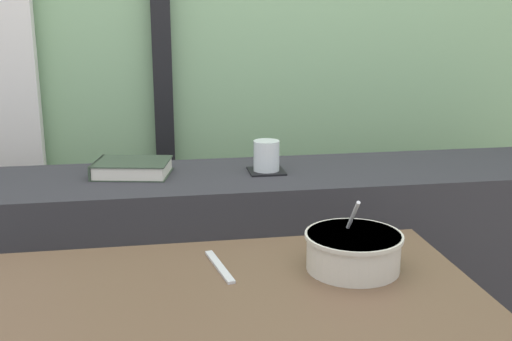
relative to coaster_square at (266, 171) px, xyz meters
name	(u,v)px	position (x,y,z in m)	size (l,w,h in m)	color
dark_console_ledge	(210,305)	(-0.17, 0.00, -0.40)	(2.80, 0.38, 0.80)	#2D2D33
coaster_square	(266,171)	(0.00, 0.00, 0.00)	(0.10, 0.10, 0.01)	black
juice_glass	(266,157)	(0.00, 0.00, 0.04)	(0.07, 0.07, 0.09)	white
closed_book	(132,168)	(-0.38, 0.03, 0.02)	(0.23, 0.19, 0.04)	#334233
soup_bowl	(353,252)	(0.08, -0.54, -0.04)	(0.20, 0.20, 0.16)	beige
fork_utensil	(219,266)	(-0.19, -0.49, -0.07)	(0.02, 0.17, 0.01)	silver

